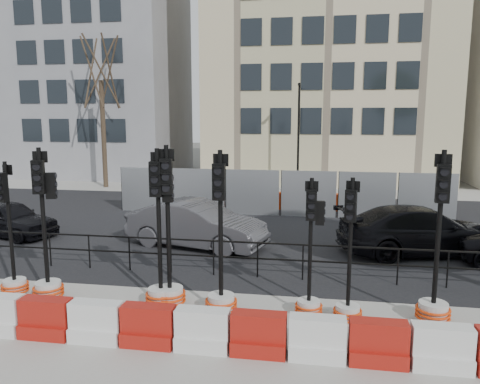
% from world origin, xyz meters
% --- Properties ---
extents(ground, '(120.00, 120.00, 0.00)m').
position_xyz_m(ground, '(0.00, 0.00, 0.00)').
color(ground, '#51514C').
rests_on(ground, ground).
extents(sidewalk_near, '(40.00, 6.00, 0.02)m').
position_xyz_m(sidewalk_near, '(0.00, -3.00, 0.01)').
color(sidewalk_near, gray).
rests_on(sidewalk_near, ground).
extents(road, '(40.00, 14.00, 0.03)m').
position_xyz_m(road, '(0.00, 7.00, 0.01)').
color(road, black).
rests_on(road, ground).
extents(sidewalk_far, '(40.00, 4.00, 0.02)m').
position_xyz_m(sidewalk_far, '(0.00, 16.00, 0.01)').
color(sidewalk_far, gray).
rests_on(sidewalk_far, ground).
extents(building_grey, '(11.00, 9.06, 14.00)m').
position_xyz_m(building_grey, '(-14.00, 21.99, 7.00)').
color(building_grey, gray).
rests_on(building_grey, ground).
extents(building_cream, '(15.00, 10.06, 18.00)m').
position_xyz_m(building_cream, '(2.00, 21.99, 9.00)').
color(building_cream, beige).
rests_on(building_cream, ground).
extents(kerb_railing, '(18.00, 0.04, 1.00)m').
position_xyz_m(kerb_railing, '(0.00, 1.20, 0.69)').
color(kerb_railing, black).
rests_on(kerb_railing, ground).
extents(heras_fencing, '(14.33, 1.72, 2.00)m').
position_xyz_m(heras_fencing, '(-0.49, 9.71, 0.71)').
color(heras_fencing, '#95989D').
rests_on(heras_fencing, ground).
extents(lamp_post_far, '(0.12, 0.56, 6.00)m').
position_xyz_m(lamp_post_far, '(0.50, 14.98, 3.22)').
color(lamp_post_far, black).
rests_on(lamp_post_far, ground).
extents(tree_bare_far, '(2.00, 2.00, 9.00)m').
position_xyz_m(tree_bare_far, '(-11.00, 15.50, 6.65)').
color(tree_bare_far, '#473828').
rests_on(tree_bare_far, ground).
extents(barrier_row, '(16.75, 0.50, 0.80)m').
position_xyz_m(barrier_row, '(0.00, -2.80, 0.37)').
color(barrier_row, '#A9250D').
rests_on(barrier_row, ground).
extents(traffic_signal_a, '(0.64, 0.64, 3.27)m').
position_xyz_m(traffic_signal_a, '(-5.67, -0.93, 0.67)').
color(traffic_signal_a, silver).
rests_on(traffic_signal_a, ground).
extents(traffic_signal_b, '(0.71, 0.71, 3.61)m').
position_xyz_m(traffic_signal_b, '(-4.70, -1.05, 0.86)').
color(traffic_signal_b, silver).
rests_on(traffic_signal_b, ground).
extents(traffic_signal_c, '(0.73, 0.73, 3.69)m').
position_xyz_m(traffic_signal_c, '(-1.75, -0.96, 0.76)').
color(traffic_signal_c, silver).
rests_on(traffic_signal_c, ground).
extents(traffic_signal_d, '(0.71, 0.71, 3.62)m').
position_xyz_m(traffic_signal_d, '(-1.93, -1.01, 0.86)').
color(traffic_signal_d, silver).
rests_on(traffic_signal_d, ground).
extents(traffic_signal_e, '(0.71, 0.71, 3.61)m').
position_xyz_m(traffic_signal_e, '(-0.51, -1.19, 0.75)').
color(traffic_signal_e, silver).
rests_on(traffic_signal_e, ground).
extents(traffic_signal_f, '(0.60, 0.60, 3.04)m').
position_xyz_m(traffic_signal_f, '(1.41, -1.01, 0.73)').
color(traffic_signal_f, silver).
rests_on(traffic_signal_f, ground).
extents(traffic_signal_g, '(0.61, 0.61, 3.09)m').
position_xyz_m(traffic_signal_g, '(2.21, -1.16, 0.64)').
color(traffic_signal_g, silver).
rests_on(traffic_signal_g, ground).
extents(traffic_signal_h, '(0.72, 0.72, 3.65)m').
position_xyz_m(traffic_signal_h, '(3.98, -0.90, 0.75)').
color(traffic_signal_h, silver).
rests_on(traffic_signal_h, ground).
extents(car_a, '(3.42, 4.57, 1.30)m').
position_xyz_m(car_a, '(-9.41, 4.14, 0.65)').
color(car_a, black).
rests_on(car_a, ground).
extents(car_b, '(3.93, 5.46, 1.53)m').
position_xyz_m(car_b, '(-2.36, 3.85, 0.77)').
color(car_b, '#414145').
rests_on(car_b, ground).
extents(car_c, '(4.70, 6.24, 1.51)m').
position_xyz_m(car_c, '(4.79, 4.25, 0.75)').
color(car_c, black).
rests_on(car_c, ground).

